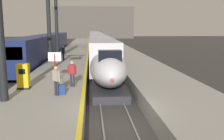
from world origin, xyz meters
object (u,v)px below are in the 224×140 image
at_px(station_column_mid, 48,12).
at_px(departure_info_board, 55,61).
at_px(station_column_far, 56,16).
at_px(regional_train_adjacent, 47,46).
at_px(passenger_near_edge, 56,78).
at_px(ticket_machine_yellow, 23,77).
at_px(passenger_far_waiting, 72,72).
at_px(passenger_mid_platform, 63,52).
at_px(highspeed_train_main, 97,42).
at_px(rolling_suitcase, 62,90).

relative_size(station_column_mid, departure_info_board, 4.32).
bearing_deg(station_column_far, departure_info_board, -83.23).
height_order(regional_train_adjacent, passenger_near_edge, regional_train_adjacent).
height_order(passenger_near_edge, ticket_machine_yellow, passenger_near_edge).
height_order(passenger_near_edge, passenger_far_waiting, same).
bearing_deg(passenger_near_edge, ticket_machine_yellow, 141.79).
bearing_deg(passenger_mid_platform, station_column_mid, -141.53).
bearing_deg(passenger_near_edge, highspeed_train_main, 85.10).
bearing_deg(station_column_mid, ticket_machine_yellow, -88.44).
bearing_deg(station_column_mid, regional_train_adjacent, 101.64).
height_order(station_column_far, passenger_mid_platform, station_column_far).
xyz_separation_m(station_column_mid, passenger_near_edge, (2.64, -14.68, -4.52)).
distance_m(station_column_far, rolling_suitcase, 21.76).
xyz_separation_m(station_column_far, departure_info_board, (2.06, -17.38, -3.88)).
bearing_deg(passenger_mid_platform, highspeed_train_main, 78.48).
distance_m(station_column_far, ticket_machine_yellow, 19.84).
relative_size(highspeed_train_main, regional_train_adjacent, 2.07).
height_order(highspeed_train_main, rolling_suitcase, highspeed_train_main).
bearing_deg(passenger_near_edge, regional_train_adjacent, 100.79).
bearing_deg(highspeed_train_main, departure_info_board, -96.37).
height_order(passenger_mid_platform, passenger_far_waiting, same).
bearing_deg(passenger_near_edge, rolling_suitcase, 25.32).
xyz_separation_m(regional_train_adjacent, station_column_mid, (2.20, -10.68, 4.43)).
bearing_deg(passenger_near_edge, departure_info_board, 98.78).
distance_m(station_column_mid, departure_info_board, 11.86).
bearing_deg(station_column_mid, passenger_near_edge, -79.82).
xyz_separation_m(station_column_mid, passenger_mid_platform, (1.35, 1.07, -4.52)).
distance_m(highspeed_train_main, station_column_far, 18.53).
xyz_separation_m(highspeed_train_main, station_column_far, (-5.90, -16.99, 4.46)).
height_order(station_column_mid, departure_info_board, station_column_mid).
distance_m(passenger_near_edge, rolling_suitcase, 0.74).
bearing_deg(station_column_far, rolling_suitcase, -82.13).
bearing_deg(passenger_far_waiting, passenger_near_edge, -109.47).
relative_size(passenger_near_edge, passenger_far_waiting, 1.00).
xyz_separation_m(passenger_mid_platform, departure_info_board, (0.71, -12.05, 0.52)).
xyz_separation_m(passenger_far_waiting, ticket_machine_yellow, (-3.03, -0.30, -0.25)).
bearing_deg(passenger_far_waiting, departure_info_board, 129.25).
relative_size(station_column_far, passenger_far_waiting, 5.28).
bearing_deg(departure_info_board, passenger_mid_platform, 93.37).
height_order(passenger_far_waiting, rolling_suitcase, passenger_far_waiting).
height_order(station_column_far, rolling_suitcase, station_column_far).
relative_size(regional_train_adjacent, passenger_mid_platform, 21.66).
relative_size(highspeed_train_main, departure_info_board, 35.72).
bearing_deg(departure_info_board, regional_train_adjacent, 101.13).
bearing_deg(passenger_far_waiting, regional_train_adjacent, 103.48).
xyz_separation_m(regional_train_adjacent, departure_info_board, (4.26, -21.65, 0.43)).
xyz_separation_m(highspeed_train_main, passenger_far_waiting, (-2.52, -35.98, 0.07)).
height_order(passenger_near_edge, rolling_suitcase, passenger_near_edge).
relative_size(passenger_near_edge, departure_info_board, 0.80).
height_order(passenger_near_edge, departure_info_board, departure_info_board).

